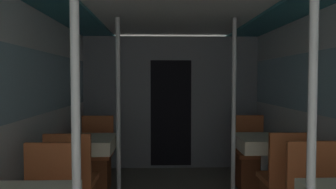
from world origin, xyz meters
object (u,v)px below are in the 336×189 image
object	(u,v)px
chair_left_far_1	(96,166)
support_pole_left_1	(118,113)
dining_table_left_1	(86,148)
support_pole_right_1	(234,112)
support_pole_left_0	(76,147)
dining_table_right_1	(265,146)
chair_right_far_1	(251,165)
support_pole_right_0	(312,146)

from	to	relation	value
chair_left_far_1	support_pole_left_1	bearing A→B (deg)	122.97
dining_table_left_1	support_pole_right_1	bearing A→B (deg)	0.00
support_pole_left_0	chair_left_far_1	world-z (taller)	support_pole_left_0
chair_left_far_1	dining_table_right_1	size ratio (longest dim) A/B	1.21
dining_table_left_1	chair_left_far_1	size ratio (longest dim) A/B	0.83
chair_left_far_1	dining_table_right_1	bearing A→B (deg)	164.43
chair_left_far_1	chair_right_far_1	distance (m)	2.00
dining_table_left_1	support_pole_right_0	size ratio (longest dim) A/B	0.37
dining_table_right_1	support_pole_right_1	world-z (taller)	support_pole_right_1
support_pole_left_0	chair_right_far_1	xyz separation A→B (m)	(1.64, 2.41, -0.74)
dining_table_left_1	chair_right_far_1	xyz separation A→B (m)	(2.00, 0.56, -0.36)
dining_table_right_1	chair_right_far_1	size ratio (longest dim) A/B	0.83
dining_table_right_1	support_pole_right_1	xyz separation A→B (m)	(-0.36, 0.00, 0.39)
dining_table_left_1	dining_table_right_1	size ratio (longest dim) A/B	1.00
support_pole_left_0	chair_right_far_1	distance (m)	3.01
support_pole_left_0	dining_table_right_1	world-z (taller)	support_pole_left_0
support_pole_left_1	support_pole_right_0	world-z (taller)	same
dining_table_left_1	chair_left_far_1	world-z (taller)	chair_left_far_1
chair_right_far_1	support_pole_right_1	size ratio (longest dim) A/B	0.44
support_pole_left_0	chair_right_far_1	bearing A→B (deg)	55.73
dining_table_left_1	support_pole_left_1	world-z (taller)	support_pole_left_1
support_pole_left_0	support_pole_right_0	bearing A→B (deg)	0.00
support_pole_left_0	support_pole_left_1	world-z (taller)	same
dining_table_right_1	dining_table_left_1	bearing A→B (deg)	180.00
support_pole_right_0	dining_table_right_1	distance (m)	1.92
support_pole_left_0	support_pole_right_0	world-z (taller)	same
dining_table_left_1	support_pole_left_1	bearing A→B (deg)	0.00
support_pole_right_1	support_pole_left_0	bearing A→B (deg)	-124.65
dining_table_left_1	dining_table_right_1	distance (m)	2.00
dining_table_left_1	support_pole_right_1	xyz separation A→B (m)	(1.64, 0.00, 0.39)
dining_table_right_1	chair_right_far_1	distance (m)	0.66
support_pole_left_1	dining_table_right_1	bearing A→B (deg)	-0.00
support_pole_left_1	support_pole_right_0	xyz separation A→B (m)	(1.28, -1.85, 0.00)
support_pole_left_0	support_pole_right_1	bearing A→B (deg)	55.35
chair_right_far_1	support_pole_right_1	xyz separation A→B (m)	(-0.36, -0.56, 0.74)
support_pole_right_1	chair_right_far_1	bearing A→B (deg)	57.03
dining_table_left_1	dining_table_right_1	bearing A→B (deg)	0.00
chair_left_far_1	support_pole_left_1	distance (m)	1.00
support_pole_left_1	support_pole_right_1	world-z (taller)	same
support_pole_right_0	chair_left_far_1	bearing A→B (deg)	124.27
chair_left_far_1	support_pole_right_1	distance (m)	1.89
support_pole_right_0	support_pole_right_1	world-z (taller)	same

